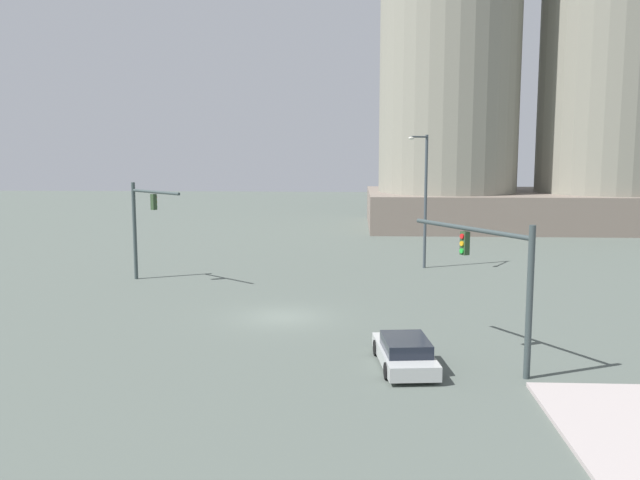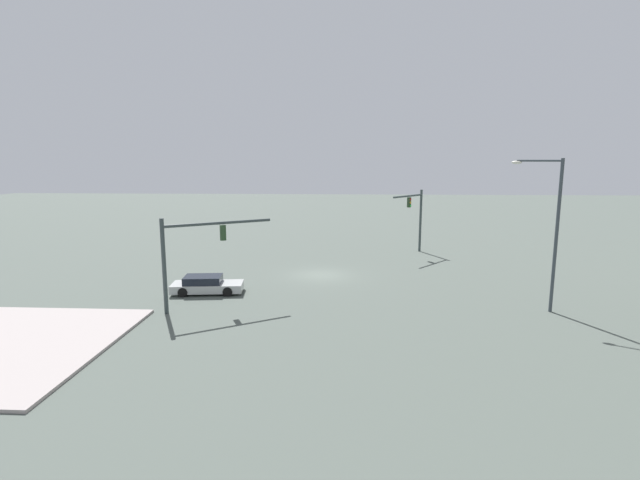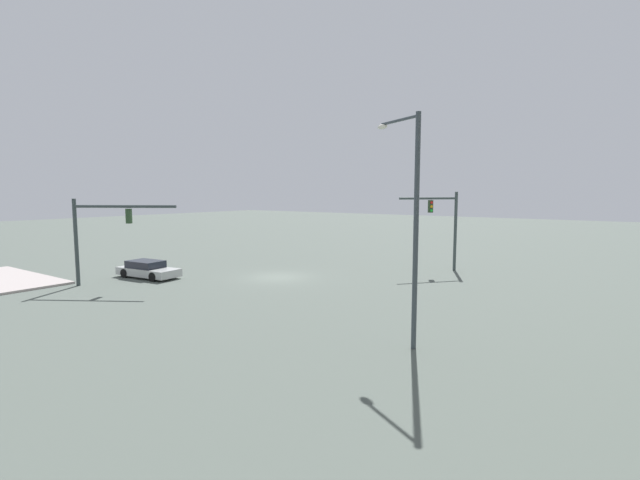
% 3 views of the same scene
% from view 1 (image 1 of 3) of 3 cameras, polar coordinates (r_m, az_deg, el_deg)
% --- Properties ---
extents(ground_plane, '(176.97, 176.97, 0.00)m').
position_cam_1_polar(ground_plane, '(35.38, -3.04, -6.24)').
color(ground_plane, '#4F5851').
extents(traffic_signal_near_corner, '(3.84, 3.24, 6.15)m').
position_cam_1_polar(traffic_signal_near_corner, '(45.10, -14.15, 1.81)').
color(traffic_signal_near_corner, '#364343').
rests_on(traffic_signal_near_corner, ground).
extents(traffic_signal_opposite_side, '(3.77, 5.88, 5.71)m').
position_cam_1_polar(traffic_signal_opposite_side, '(27.78, 14.25, -2.18)').
color(traffic_signal_opposite_side, '#333E3F').
rests_on(traffic_signal_opposite_side, ground).
extents(streetlamp_curved_arm, '(1.59, 2.59, 9.14)m').
position_cam_1_polar(streetlamp_curved_arm, '(48.50, 8.40, 3.87)').
color(streetlamp_curved_arm, '#394248').
rests_on(streetlamp_curved_arm, ground).
extents(sedan_car_approaching, '(2.39, 4.95, 1.21)m').
position_cam_1_polar(sedan_car_approaching, '(27.82, 6.87, -9.02)').
color(sedan_car_approaching, '#B2B5B3').
rests_on(sedan_car_approaching, ground).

